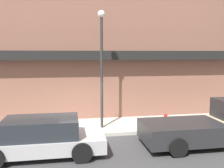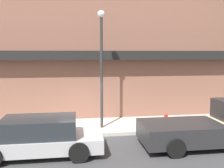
{
  "view_description": "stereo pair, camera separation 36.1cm",
  "coord_description": "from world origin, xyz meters",
  "px_view_note": "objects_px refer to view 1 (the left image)",
  "views": [
    {
      "loc": [
        -0.73,
        -11.29,
        3.92
      ],
      "look_at": [
        1.4,
        1.13,
        2.37
      ],
      "focal_mm": 40.0,
      "sensor_mm": 36.0,
      "label": 1
    },
    {
      "loc": [
        -0.37,
        -11.35,
        3.92
      ],
      "look_at": [
        1.4,
        1.13,
        2.37
      ],
      "focal_mm": 40.0,
      "sensor_mm": 36.0,
      "label": 2
    }
  ],
  "objects_px": {
    "pickup_truck": "(214,125)",
    "parked_car": "(42,137)",
    "fire_hydrant": "(166,120)",
    "street_lamp": "(102,56)"
  },
  "relations": [
    {
      "from": "pickup_truck",
      "to": "parked_car",
      "type": "relative_size",
      "value": 1.15
    },
    {
      "from": "parked_car",
      "to": "pickup_truck",
      "type": "bearing_deg",
      "value": -1.51
    },
    {
      "from": "pickup_truck",
      "to": "parked_car",
      "type": "xyz_separation_m",
      "value": [
        -7.22,
        -0.0,
        -0.11
      ]
    },
    {
      "from": "fire_hydrant",
      "to": "pickup_truck",
      "type": "bearing_deg",
      "value": -64.38
    },
    {
      "from": "street_lamp",
      "to": "fire_hydrant",
      "type": "bearing_deg",
      "value": -3.02
    },
    {
      "from": "pickup_truck",
      "to": "fire_hydrant",
      "type": "distance_m",
      "value": 2.81
    },
    {
      "from": "fire_hydrant",
      "to": "parked_car",
      "type": "bearing_deg",
      "value": -157.35
    },
    {
      "from": "parked_car",
      "to": "street_lamp",
      "type": "distance_m",
      "value": 4.87
    },
    {
      "from": "fire_hydrant",
      "to": "street_lamp",
      "type": "relative_size",
      "value": 0.11
    },
    {
      "from": "pickup_truck",
      "to": "street_lamp",
      "type": "xyz_separation_m",
      "value": [
        -4.54,
        2.69,
        2.95
      ]
    }
  ]
}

